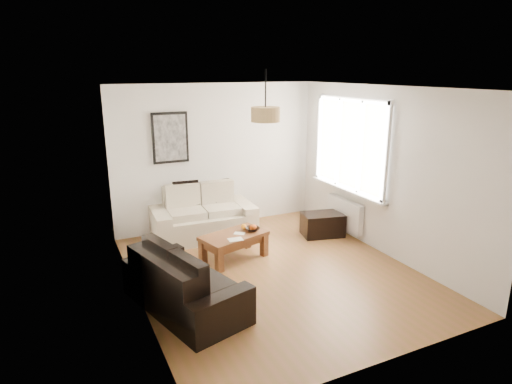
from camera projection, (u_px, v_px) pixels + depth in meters
name	position (u px, v px, depth m)	size (l,w,h in m)	color
floor	(274.00, 272.00, 6.29)	(4.50, 4.50, 0.00)	brown
ceiling	(276.00, 87.00, 5.59)	(3.80, 4.50, 0.00)	white
wall_back	(217.00, 156.00, 7.89)	(3.80, 0.04, 2.60)	silver
wall_front	(389.00, 242.00, 3.98)	(3.80, 0.04, 2.60)	silver
wall_left	(133.00, 203.00, 5.15)	(0.04, 4.50, 2.60)	silver
wall_right	(384.00, 172.00, 6.72)	(0.04, 4.50, 2.60)	silver
window_bay	(351.00, 145.00, 7.32)	(0.14, 1.90, 1.60)	white
radiator	(345.00, 214.00, 7.64)	(0.10, 0.90, 0.52)	white
poster	(170.00, 138.00, 7.41)	(0.62, 0.04, 0.87)	black
pendant_shade	(265.00, 114.00, 5.95)	(0.40, 0.40, 0.20)	tan
loveseat_cream	(203.00, 213.00, 7.53)	(1.73, 0.94, 0.86)	beige
sofa_leather	(185.00, 280.00, 5.26)	(1.70, 0.82, 0.73)	black
coffee_table	(234.00, 247.00, 6.68)	(1.00, 0.54, 0.41)	brown
ottoman	(323.00, 224.00, 7.64)	(0.70, 0.45, 0.40)	black
cushion_left	(186.00, 193.00, 7.54)	(0.43, 0.13, 0.43)	black
cushion_right	(221.00, 190.00, 7.81)	(0.38, 0.12, 0.38)	black
fruit_bowl	(253.00, 229.00, 6.76)	(0.22, 0.22, 0.05)	black
orange_a	(252.00, 227.00, 6.79)	(0.09, 0.09, 0.09)	#D65412
orange_b	(254.00, 227.00, 6.80)	(0.08, 0.08, 0.08)	#F85D14
orange_c	(244.00, 227.00, 6.82)	(0.09, 0.09, 0.09)	orange
papers	(235.00, 239.00, 6.41)	(0.21, 0.15, 0.01)	white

